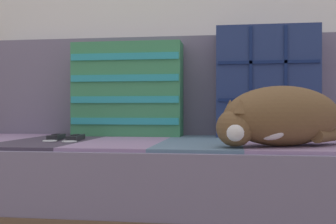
# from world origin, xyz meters

# --- Properties ---
(couch) EXTENTS (1.98, 0.82, 0.34)m
(couch) POSITION_xyz_m (0.00, 0.14, 0.17)
(couch) COLOR brown
(couch) RESTS_ON ground_plane
(sofa_backrest) EXTENTS (1.94, 0.14, 0.42)m
(sofa_backrest) POSITION_xyz_m (0.00, 0.48, 0.55)
(sofa_backrest) COLOR slate
(sofa_backrest) RESTS_ON couch
(throw_pillow_quilted) EXTENTS (0.39, 0.14, 0.44)m
(throw_pillow_quilted) POSITION_xyz_m (0.24, 0.33, 0.56)
(throw_pillow_quilted) COLOR navy
(throw_pillow_quilted) RESTS_ON couch
(throw_pillow_striped) EXTENTS (0.45, 0.14, 0.38)m
(throw_pillow_striped) POSITION_xyz_m (-0.32, 0.33, 0.54)
(throw_pillow_striped) COLOR #3D8956
(throw_pillow_striped) RESTS_ON couch
(sleeping_cat) EXTENTS (0.42, 0.34, 0.18)m
(sleeping_cat) POSITION_xyz_m (0.24, -0.10, 0.43)
(sleeping_cat) COLOR brown
(sleeping_cat) RESTS_ON couch
(game_remote_near) EXTENTS (0.08, 0.20, 0.02)m
(game_remote_near) POSITION_xyz_m (-0.52, 0.06, 0.35)
(game_remote_near) COLOR black
(game_remote_near) RESTS_ON couch
(game_remote_far) EXTENTS (0.07, 0.20, 0.02)m
(game_remote_far) POSITION_xyz_m (-0.44, 0.05, 0.35)
(game_remote_far) COLOR black
(game_remote_far) RESTS_ON couch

